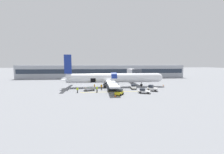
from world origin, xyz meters
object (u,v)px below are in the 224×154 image
object	(u,v)px
baggage_tug_lead	(144,91)
baggage_tug_rear	(133,87)
airplane	(112,78)
baggage_tug_mid	(119,92)
baggage_cart_loading	(89,89)
ground_crew_loader_b	(77,90)
ground_crew_loader_a	(94,86)
ground_crew_driver	(97,89)
ground_crew_supervisor	(101,87)
baggage_tug_spare	(152,88)

from	to	relation	value
baggage_tug_lead	baggage_tug_rear	xyz separation A→B (m)	(-1.31, 6.70, 0.03)
airplane	baggage_tug_mid	distance (m)	12.96
baggage_cart_loading	ground_crew_loader_b	size ratio (longest dim) A/B	2.76
baggage_cart_loading	ground_crew_loader_a	bearing A→B (deg)	58.02
baggage_tug_mid	ground_crew_driver	xyz separation A→B (m)	(-5.85, 3.86, 0.29)
baggage_tug_mid	baggage_tug_rear	bearing A→B (deg)	54.38
baggage_tug_rear	baggage_tug_lead	bearing A→B (deg)	-78.91
baggage_tug_mid	ground_crew_loader_a	xyz separation A→B (m)	(-6.73, 9.08, 0.20)
airplane	baggage_tug_rear	distance (m)	8.25
baggage_tug_lead	baggage_tug_rear	distance (m)	6.83
airplane	baggage_tug_rear	xyz separation A→B (m)	(6.34, -4.72, -2.35)
baggage_tug_lead	ground_crew_driver	size ratio (longest dim) A/B	1.98
baggage_tug_rear	airplane	bearing A→B (deg)	143.32
airplane	baggage_tug_lead	xyz separation A→B (m)	(7.66, -11.43, -2.38)
ground_crew_loader_a	ground_crew_driver	size ratio (longest dim) A/B	0.91
ground_crew_loader_a	ground_crew_driver	world-z (taller)	ground_crew_driver
baggage_tug_mid	ground_crew_driver	size ratio (longest dim) A/B	1.78
airplane	ground_crew_loader_b	distance (m)	14.03
ground_crew_driver	ground_crew_supervisor	xyz separation A→B (m)	(1.36, 3.74, -0.01)
baggage_tug_rear	baggage_tug_mid	bearing A→B (deg)	-125.62
ground_crew_driver	ground_crew_supervisor	distance (m)	3.98
baggage_cart_loading	ground_crew_driver	world-z (taller)	ground_crew_driver
baggage_cart_loading	ground_crew_loader_a	world-z (taller)	ground_crew_loader_a
ground_crew_loader_a	ground_crew_driver	distance (m)	5.29
baggage_tug_spare	ground_crew_loader_a	world-z (taller)	baggage_tug_spare
baggage_tug_mid	baggage_tug_rear	size ratio (longest dim) A/B	1.04
baggage_tug_spare	ground_crew_loader_a	size ratio (longest dim) A/B	2.02
baggage_tug_lead	ground_crew_loader_a	size ratio (longest dim) A/B	2.18
baggage_tug_spare	ground_crew_loader_b	size ratio (longest dim) A/B	2.09
airplane	ground_crew_driver	distance (m)	10.51
baggage_tug_mid	baggage_tug_rear	distance (m)	9.86
baggage_tug_mid	ground_crew_loader_b	size ratio (longest dim) A/B	2.03
airplane	ground_crew_loader_a	bearing A→B (deg)	-149.16
baggage_tug_spare	baggage_cart_loading	xyz separation A→B (m)	(-18.74, 2.51, -0.27)
baggage_tug_lead	baggage_tug_spare	size ratio (longest dim) A/B	1.08
baggage_tug_rear	ground_crew_loader_a	bearing A→B (deg)	175.12
airplane	ground_crew_driver	bearing A→B (deg)	-120.62
baggage_tug_rear	baggage_cart_loading	world-z (taller)	baggage_tug_rear
ground_crew_loader_a	ground_crew_loader_b	xyz separation A→B (m)	(-4.61, -5.12, -0.03)
airplane	ground_crew_driver	world-z (taller)	airplane
ground_crew_loader_b	baggage_tug_lead	bearing A→B (deg)	-8.20
airplane	ground_crew_loader_b	bearing A→B (deg)	-140.75
baggage_tug_lead	ground_crew_supervisor	bearing A→B (deg)	151.44
baggage_tug_lead	baggage_cart_loading	bearing A→B (deg)	160.48
baggage_tug_spare	ground_crew_driver	bearing A→B (deg)	-178.79
baggage_cart_loading	ground_crew_supervisor	bearing A→B (deg)	13.37
baggage_tug_spare	baggage_tug_mid	bearing A→B (deg)	-158.24
airplane	ground_crew_driver	size ratio (longest dim) A/B	20.15
baggage_tug_mid	ground_crew_loader_a	size ratio (longest dim) A/B	1.96
baggage_tug_mid	ground_crew_driver	world-z (taller)	ground_crew_driver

